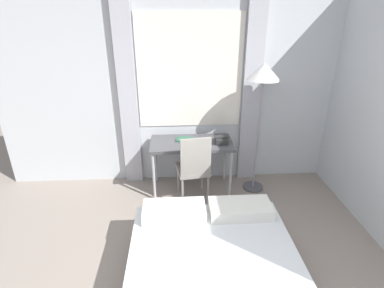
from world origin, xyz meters
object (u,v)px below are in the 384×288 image
object	(u,v)px
standing_lamp	(263,82)
telephone	(221,140)
desk_chair	(194,166)
book	(185,139)
desk	(191,146)

from	to	relation	value
standing_lamp	telephone	xyz separation A→B (m)	(-0.49, -0.01, -0.77)
desk_chair	book	distance (m)	0.44
desk_chair	telephone	bearing A→B (deg)	26.53
desk_chair	telephone	distance (m)	0.52
standing_lamp	telephone	world-z (taller)	standing_lamp
desk	standing_lamp	xyz separation A→B (m)	(0.89, -0.03, 0.87)
desk	telephone	xyz separation A→B (m)	(0.40, -0.05, 0.11)
book	desk_chair	bearing A→B (deg)	-75.33
desk	standing_lamp	size ratio (longest dim) A/B	0.62
desk_chair	telephone	world-z (taller)	desk_chair
desk_chair	standing_lamp	size ratio (longest dim) A/B	0.54
desk	telephone	world-z (taller)	telephone
desk	desk_chair	distance (m)	0.34
desk	book	distance (m)	0.13
standing_lamp	desk_chair	bearing A→B (deg)	-162.54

